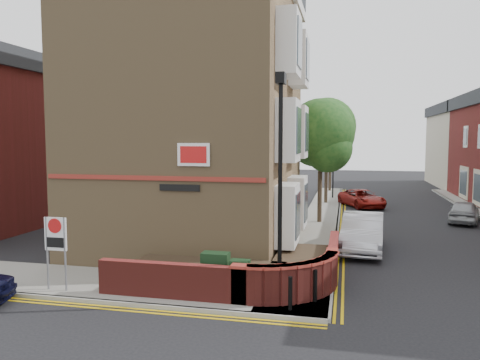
% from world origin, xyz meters
% --- Properties ---
extents(ground, '(120.00, 120.00, 0.00)m').
position_xyz_m(ground, '(0.00, 0.00, 0.00)').
color(ground, black).
rests_on(ground, ground).
extents(pavement_corner, '(13.00, 3.00, 0.12)m').
position_xyz_m(pavement_corner, '(-3.50, 1.50, 0.06)').
color(pavement_corner, gray).
rests_on(pavement_corner, ground).
extents(pavement_main, '(2.00, 32.00, 0.12)m').
position_xyz_m(pavement_main, '(2.00, 16.00, 0.06)').
color(pavement_main, gray).
rests_on(pavement_main, ground).
extents(kerb_side, '(13.00, 0.15, 0.12)m').
position_xyz_m(kerb_side, '(-3.50, 0.00, 0.06)').
color(kerb_side, gray).
rests_on(kerb_side, ground).
extents(kerb_main_near, '(0.15, 32.00, 0.12)m').
position_xyz_m(kerb_main_near, '(3.00, 16.00, 0.06)').
color(kerb_main_near, gray).
rests_on(kerb_main_near, ground).
extents(yellow_lines_side, '(13.00, 0.28, 0.01)m').
position_xyz_m(yellow_lines_side, '(-3.50, -0.25, 0.01)').
color(yellow_lines_side, gold).
rests_on(yellow_lines_side, ground).
extents(yellow_lines_main, '(0.28, 32.00, 0.01)m').
position_xyz_m(yellow_lines_main, '(3.25, 16.00, 0.01)').
color(yellow_lines_main, gold).
rests_on(yellow_lines_main, ground).
extents(corner_building, '(8.95, 10.40, 13.60)m').
position_xyz_m(corner_building, '(-2.84, 8.00, 6.23)').
color(corner_building, olive).
rests_on(corner_building, ground).
extents(garden_wall, '(6.80, 6.00, 1.20)m').
position_xyz_m(garden_wall, '(0.00, 2.50, 0.00)').
color(garden_wall, maroon).
rests_on(garden_wall, ground).
extents(lamppost, '(0.25, 0.50, 6.30)m').
position_xyz_m(lamppost, '(1.60, 1.20, 3.34)').
color(lamppost, black).
rests_on(lamppost, pavement_corner).
extents(utility_cabinet_large, '(0.80, 0.45, 1.20)m').
position_xyz_m(utility_cabinet_large, '(-0.30, 1.30, 0.72)').
color(utility_cabinet_large, black).
rests_on(utility_cabinet_large, pavement_corner).
extents(utility_cabinet_small, '(0.55, 0.40, 1.10)m').
position_xyz_m(utility_cabinet_small, '(0.50, 1.00, 0.67)').
color(utility_cabinet_small, black).
rests_on(utility_cabinet_small, pavement_corner).
extents(bollard_near, '(0.11, 0.11, 0.90)m').
position_xyz_m(bollard_near, '(2.00, 0.40, 0.57)').
color(bollard_near, black).
rests_on(bollard_near, pavement_corner).
extents(bollard_far, '(0.11, 0.11, 0.90)m').
position_xyz_m(bollard_far, '(2.60, 1.20, 0.57)').
color(bollard_far, black).
rests_on(bollard_far, pavement_corner).
extents(zone_sign, '(0.72, 0.07, 2.20)m').
position_xyz_m(zone_sign, '(-5.00, 0.50, 1.64)').
color(zone_sign, slate).
rests_on(zone_sign, pavement_corner).
extents(far_terrace_cream, '(5.40, 12.40, 8.00)m').
position_xyz_m(far_terrace_cream, '(14.50, 38.00, 4.05)').
color(far_terrace_cream, '#BAB59A').
rests_on(far_terrace_cream, ground).
extents(tree_near, '(3.64, 3.65, 6.70)m').
position_xyz_m(tree_near, '(2.00, 14.05, 4.70)').
color(tree_near, '#382B1E').
rests_on(tree_near, pavement_main).
extents(tree_mid, '(4.03, 4.03, 7.42)m').
position_xyz_m(tree_mid, '(2.00, 22.05, 5.20)').
color(tree_mid, '#382B1E').
rests_on(tree_mid, pavement_main).
extents(tree_far, '(3.81, 3.81, 7.00)m').
position_xyz_m(tree_far, '(2.00, 30.05, 4.91)').
color(tree_far, '#382B1E').
rests_on(tree_far, pavement_main).
extents(traffic_light_assembly, '(0.20, 0.16, 4.20)m').
position_xyz_m(traffic_light_assembly, '(2.40, 25.00, 2.78)').
color(traffic_light_assembly, black).
rests_on(traffic_light_assembly, pavement_main).
extents(silver_car_near, '(1.95, 4.76, 1.53)m').
position_xyz_m(silver_car_near, '(4.09, 8.17, 0.77)').
color(silver_car_near, '#BABBC3').
rests_on(silver_car_near, ground).
extents(red_car_main, '(3.55, 4.69, 1.18)m').
position_xyz_m(red_car_main, '(4.47, 21.21, 0.59)').
color(red_car_main, maroon).
rests_on(red_car_main, ground).
extents(silver_car_far, '(2.46, 3.96, 1.26)m').
position_xyz_m(silver_car_far, '(9.81, 16.15, 0.63)').
color(silver_car_far, '#929699').
rests_on(silver_car_far, ground).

